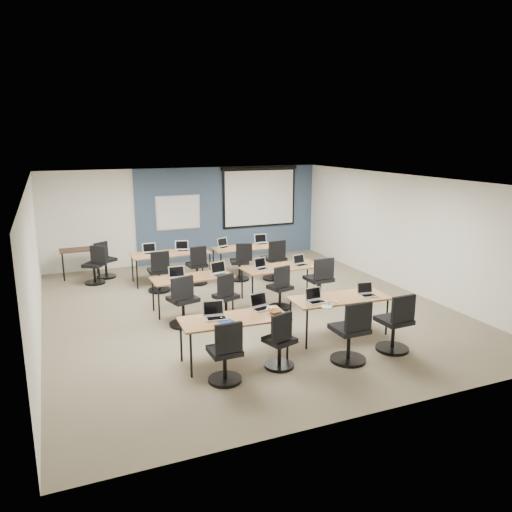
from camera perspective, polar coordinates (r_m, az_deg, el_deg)
name	(u,v)px	position (r m, az deg, el deg)	size (l,w,h in m)	color
floor	(245,308)	(10.64, -1.22, -5.98)	(8.00, 9.00, 0.02)	#6B6354
ceiling	(245,180)	(10.07, -1.29, 8.67)	(8.00, 9.00, 0.02)	white
wall_back	(188,215)	(14.48, -7.80, 4.63)	(8.00, 0.04, 2.70)	beige
wall_front	(377,317)	(6.45, 13.63, -6.76)	(8.00, 0.04, 2.70)	beige
wall_left	(34,265)	(9.60, -24.08, -0.91)	(0.04, 9.00, 2.70)	beige
wall_right	(403,232)	(12.28, 16.42, 2.63)	(0.04, 9.00, 2.70)	beige
blue_accent_panel	(229,213)	(14.82, -3.08, 4.94)	(5.50, 0.04, 2.70)	#3D5977
whiteboard	(178,213)	(14.32, -8.90, 4.90)	(1.28, 0.03, 0.98)	silver
projector_screen	(260,194)	(15.03, 0.41, 7.14)	(2.40, 0.10, 1.82)	black
training_table_front_left	(234,321)	(8.02, -2.50, -7.40)	(1.73, 0.72, 0.73)	#A77448
training_table_front_right	(340,300)	(9.13, 9.53, -4.95)	(1.77, 0.74, 0.73)	brown
training_table_mid_left	(193,279)	(10.39, -7.27, -2.62)	(1.67, 0.70, 0.73)	#9C6F3E
training_table_mid_right	(282,269)	(11.12, 2.94, -1.44)	(1.77, 0.74, 0.73)	#935A26
training_table_back_left	(171,254)	(12.59, -9.71, 0.17)	(1.93, 0.81, 0.73)	#A85D2C
training_table_back_right	(247,249)	(13.09, -1.00, 0.85)	(1.80, 0.75, 0.73)	brown
laptop_0	(215,314)	(8.01, -4.70, -6.63)	(0.35, 0.29, 0.26)	#A4A5B1
mouse_0	(221,318)	(7.98, -3.99, -7.09)	(0.06, 0.09, 0.03)	white
task_chair_0	(226,357)	(7.44, -3.47, -11.47)	(0.50, 0.50, 0.98)	black
laptop_1	(260,305)	(8.40, 0.52, -5.62)	(0.33, 0.28, 0.25)	silver
mouse_1	(281,312)	(8.24, 2.90, -6.39)	(0.06, 0.10, 0.03)	white
task_chair_1	(280,345)	(7.87, 2.76, -10.13)	(0.48, 0.47, 0.95)	black
laptop_2	(315,299)	(8.79, 6.80, -4.85)	(0.32, 0.27, 0.24)	silver
mouse_2	(336,302)	(8.84, 9.15, -5.16)	(0.06, 0.09, 0.03)	white
task_chair_2	(351,337)	(8.18, 10.80, -9.05)	(0.58, 0.58, 1.05)	black
laptop_3	(367,292)	(9.30, 12.59, -4.08)	(0.30, 0.26, 0.23)	#BABABA
mouse_3	(376,295)	(9.32, 13.58, -4.39)	(0.06, 0.10, 0.03)	white
task_chair_3	(396,327)	(8.76, 15.66, -7.85)	(0.56, 0.56, 1.04)	black
laptop_4	(178,276)	(10.23, -8.94, -2.29)	(0.33, 0.28, 0.25)	silver
mouse_4	(183,279)	(10.17, -8.30, -2.65)	(0.07, 0.10, 0.04)	white
task_chair_4	(183,305)	(9.61, -8.33, -5.57)	(0.56, 0.56, 1.03)	black
laptop_5	(220,272)	(10.45, -4.19, -1.81)	(0.35, 0.30, 0.27)	silver
mouse_5	(228,274)	(10.44, -3.19, -2.09)	(0.06, 0.10, 0.04)	white
task_chair_5	(226,300)	(9.94, -3.45, -5.04)	(0.48, 0.47, 0.95)	black
laptop_6	(262,266)	(10.88, 0.64, -1.19)	(0.31, 0.26, 0.23)	#B4B3C2
mouse_6	(279,268)	(10.90, 2.67, -1.43)	(0.05, 0.09, 0.03)	white
task_chair_6	(280,291)	(10.47, 2.81, -4.03)	(0.48, 0.48, 0.96)	black
laptop_7	(300,263)	(11.24, 5.10, -0.77)	(0.30, 0.26, 0.23)	#B2B2B2
mouse_7	(312,267)	(11.12, 6.44, -1.21)	(0.06, 0.09, 0.03)	white
task_chair_7	(320,284)	(10.86, 7.28, -3.24)	(0.58, 0.58, 1.05)	black
laptop_8	(150,251)	(12.58, -12.04, 0.55)	(0.33, 0.28, 0.25)	#BABABD
mouse_8	(162,254)	(12.40, -10.66, 0.19)	(0.06, 0.10, 0.03)	white
task_chair_8	(159,275)	(11.83, -11.01, -2.12)	(0.52, 0.52, 1.00)	black
laptop_9	(183,248)	(12.74, -8.38, 0.86)	(0.33, 0.28, 0.25)	silver
mouse_9	(193,251)	(12.63, -7.26, 0.55)	(0.06, 0.10, 0.04)	white
task_chair_9	(197,268)	(12.29, -6.71, -1.42)	(0.50, 0.50, 0.98)	black
laptop_10	(223,245)	(13.03, -3.74, 1.24)	(0.31, 0.27, 0.24)	#B2B2B2
mouse_10	(239,248)	(12.94, -1.92, 0.96)	(0.06, 0.09, 0.03)	white
task_chair_10	(241,265)	(12.55, -1.76, -1.02)	(0.50, 0.50, 0.98)	black
laptop_11	(262,242)	(13.42, 0.66, 1.65)	(0.35, 0.29, 0.26)	#B2B2BC
mouse_11	(271,245)	(13.23, 1.77, 1.24)	(0.06, 0.09, 0.03)	white
task_chair_11	(275,263)	(12.62, 2.15, -0.80)	(0.57, 0.57, 1.04)	black
blue_mousepad	(225,321)	(7.88, -3.51, -7.42)	(0.23, 0.19, 0.01)	navy
snack_bowl	(275,312)	(8.21, 2.13, -6.37)	(0.21, 0.21, 0.05)	brown
snack_plate	(327,307)	(8.58, 8.07, -5.74)	(0.19, 0.19, 0.01)	white
coffee_cup	(329,303)	(8.66, 8.30, -5.33)	(0.06, 0.06, 0.06)	silver
utility_table	(80,252)	(13.53, -19.51, 0.40)	(0.97, 0.54, 0.75)	#342016
spare_chair_a	(105,263)	(13.32, -16.91, -0.77)	(0.55, 0.49, 0.97)	black
spare_chair_b	(95,268)	(12.86, -17.88, -1.32)	(0.56, 0.50, 0.98)	black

